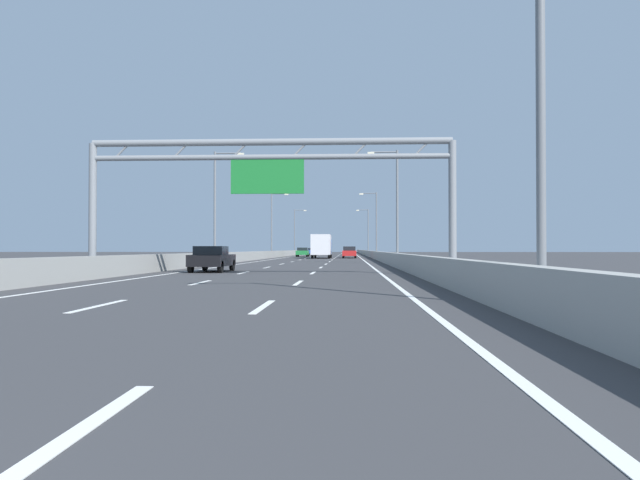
% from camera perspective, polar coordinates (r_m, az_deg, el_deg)
% --- Properties ---
extents(ground_plane, '(260.00, 260.00, 0.00)m').
position_cam_1_polar(ground_plane, '(100.45, 0.66, -1.54)').
color(ground_plane, '#38383A').
extents(lane_dash_left_1, '(0.16, 3.00, 0.01)m').
position_cam_1_polar(lane_dash_left_1, '(14.03, -20.21, -5.88)').
color(lane_dash_left_1, white).
rests_on(lane_dash_left_1, ground_plane).
extents(lane_dash_left_2, '(0.16, 3.00, 0.01)m').
position_cam_1_polar(lane_dash_left_2, '(22.57, -11.25, -3.98)').
color(lane_dash_left_2, white).
rests_on(lane_dash_left_2, ground_plane).
extents(lane_dash_left_3, '(0.16, 3.00, 0.01)m').
position_cam_1_polar(lane_dash_left_3, '(31.37, -7.27, -3.10)').
color(lane_dash_left_3, white).
rests_on(lane_dash_left_3, ground_plane).
extents(lane_dash_left_4, '(0.16, 3.00, 0.01)m').
position_cam_1_polar(lane_dash_left_4, '(40.26, -5.04, -2.60)').
color(lane_dash_left_4, white).
rests_on(lane_dash_left_4, ground_plane).
extents(lane_dash_left_5, '(0.16, 3.00, 0.01)m').
position_cam_1_polar(lane_dash_left_5, '(49.19, -3.62, -2.28)').
color(lane_dash_left_5, white).
rests_on(lane_dash_left_5, ground_plane).
extents(lane_dash_left_6, '(0.16, 3.00, 0.01)m').
position_cam_1_polar(lane_dash_left_6, '(58.14, -2.64, -2.06)').
color(lane_dash_left_6, white).
rests_on(lane_dash_left_6, ground_plane).
extents(lane_dash_left_7, '(0.16, 3.00, 0.01)m').
position_cam_1_polar(lane_dash_left_7, '(67.10, -1.92, -1.89)').
color(lane_dash_left_7, white).
rests_on(lane_dash_left_7, ground_plane).
extents(lane_dash_left_8, '(0.16, 3.00, 0.01)m').
position_cam_1_polar(lane_dash_left_8, '(76.08, -1.37, -1.77)').
color(lane_dash_left_8, white).
rests_on(lane_dash_left_8, ground_plane).
extents(lane_dash_left_9, '(0.16, 3.00, 0.01)m').
position_cam_1_polar(lane_dash_left_9, '(85.06, -0.93, -1.67)').
color(lane_dash_left_9, white).
rests_on(lane_dash_left_9, ground_plane).
extents(lane_dash_left_10, '(0.16, 3.00, 0.01)m').
position_cam_1_polar(lane_dash_left_10, '(94.04, -0.58, -1.59)').
color(lane_dash_left_10, white).
rests_on(lane_dash_left_10, ground_plane).
extents(lane_dash_left_11, '(0.16, 3.00, 0.01)m').
position_cam_1_polar(lane_dash_left_11, '(103.02, -0.29, -1.52)').
color(lane_dash_left_11, white).
rests_on(lane_dash_left_11, ground_plane).
extents(lane_dash_left_12, '(0.16, 3.00, 0.01)m').
position_cam_1_polar(lane_dash_left_12, '(112.01, -0.05, -1.47)').
color(lane_dash_left_12, white).
rests_on(lane_dash_left_12, ground_plane).
extents(lane_dash_left_13, '(0.16, 3.00, 0.01)m').
position_cam_1_polar(lane_dash_left_13, '(121.00, 0.16, -1.42)').
color(lane_dash_left_13, white).
rests_on(lane_dash_left_13, ground_plane).
extents(lane_dash_left_14, '(0.16, 3.00, 0.01)m').
position_cam_1_polar(lane_dash_left_14, '(129.99, 0.34, -1.38)').
color(lane_dash_left_14, white).
rests_on(lane_dash_left_14, ground_plane).
extents(lane_dash_left_15, '(0.16, 3.00, 0.01)m').
position_cam_1_polar(lane_dash_left_15, '(138.98, 0.49, -1.34)').
color(lane_dash_left_15, white).
rests_on(lane_dash_left_15, ground_plane).
extents(lane_dash_left_16, '(0.16, 3.00, 0.01)m').
position_cam_1_polar(lane_dash_left_16, '(147.98, 0.63, -1.31)').
color(lane_dash_left_16, white).
rests_on(lane_dash_left_16, ground_plane).
extents(lane_dash_left_17, '(0.16, 3.00, 0.01)m').
position_cam_1_polar(lane_dash_left_17, '(156.97, 0.75, -1.28)').
color(lane_dash_left_17, white).
rests_on(lane_dash_left_17, ground_plane).
extents(lane_dash_right_0, '(0.16, 3.00, 0.01)m').
position_cam_1_polar(lane_dash_right_0, '(4.47, -22.79, -16.98)').
color(lane_dash_right_0, white).
rests_on(lane_dash_right_0, ground_plane).
extents(lane_dash_right_1, '(0.16, 3.00, 0.01)m').
position_cam_1_polar(lane_dash_right_1, '(13.06, -5.41, -6.30)').
color(lane_dash_right_1, white).
rests_on(lane_dash_right_1, ground_plane).
extents(lane_dash_right_2, '(0.16, 3.00, 0.01)m').
position_cam_1_polar(lane_dash_right_2, '(21.98, -2.08, -4.08)').
color(lane_dash_right_2, white).
rests_on(lane_dash_right_2, ground_plane).
extents(lane_dash_right_3, '(0.16, 3.00, 0.01)m').
position_cam_1_polar(lane_dash_right_3, '(30.95, -0.68, -3.14)').
color(lane_dash_right_3, white).
rests_on(lane_dash_right_3, ground_plane).
extents(lane_dash_right_4, '(0.16, 3.00, 0.01)m').
position_cam_1_polar(lane_dash_right_4, '(39.93, 0.09, -2.62)').
color(lane_dash_right_4, white).
rests_on(lane_dash_right_4, ground_plane).
extents(lane_dash_right_5, '(0.16, 3.00, 0.01)m').
position_cam_1_polar(lane_dash_right_5, '(48.92, 0.58, -2.29)').
color(lane_dash_right_5, white).
rests_on(lane_dash_right_5, ground_plane).
extents(lane_dash_right_6, '(0.16, 3.00, 0.01)m').
position_cam_1_polar(lane_dash_right_6, '(57.91, 0.91, -2.06)').
color(lane_dash_right_6, white).
rests_on(lane_dash_right_6, ground_plane).
extents(lane_dash_right_7, '(0.16, 3.00, 0.01)m').
position_cam_1_polar(lane_dash_right_7, '(66.91, 1.16, -1.90)').
color(lane_dash_right_7, white).
rests_on(lane_dash_right_7, ground_plane).
extents(lane_dash_right_8, '(0.16, 3.00, 0.01)m').
position_cam_1_polar(lane_dash_right_8, '(75.90, 1.34, -1.77)').
color(lane_dash_right_8, white).
rests_on(lane_dash_right_8, ground_plane).
extents(lane_dash_right_9, '(0.16, 3.00, 0.01)m').
position_cam_1_polar(lane_dash_right_9, '(84.90, 1.49, -1.67)').
color(lane_dash_right_9, white).
rests_on(lane_dash_right_9, ground_plane).
extents(lane_dash_right_10, '(0.16, 3.00, 0.01)m').
position_cam_1_polar(lane_dash_right_10, '(93.90, 1.61, -1.59)').
color(lane_dash_right_10, white).
rests_on(lane_dash_right_10, ground_plane).
extents(lane_dash_right_11, '(0.16, 3.00, 0.01)m').
position_cam_1_polar(lane_dash_right_11, '(102.90, 1.71, -1.52)').
color(lane_dash_right_11, white).
rests_on(lane_dash_right_11, ground_plane).
extents(lane_dash_right_12, '(0.16, 3.00, 0.01)m').
position_cam_1_polar(lane_dash_right_12, '(111.89, 1.79, -1.47)').
color(lane_dash_right_12, white).
rests_on(lane_dash_right_12, ground_plane).
extents(lane_dash_right_13, '(0.16, 3.00, 0.01)m').
position_cam_1_polar(lane_dash_right_13, '(120.89, 1.86, -1.42)').
color(lane_dash_right_13, white).
rests_on(lane_dash_right_13, ground_plane).
extents(lane_dash_right_14, '(0.16, 3.00, 0.01)m').
position_cam_1_polar(lane_dash_right_14, '(129.89, 1.92, -1.38)').
color(lane_dash_right_14, white).
rests_on(lane_dash_right_14, ground_plane).
extents(lane_dash_right_15, '(0.16, 3.00, 0.01)m').
position_cam_1_polar(lane_dash_right_15, '(138.89, 1.98, -1.34)').
color(lane_dash_right_15, white).
rests_on(lane_dash_right_15, ground_plane).
extents(lane_dash_right_16, '(0.16, 3.00, 0.01)m').
position_cam_1_polar(lane_dash_right_16, '(147.89, 2.02, -1.31)').
color(lane_dash_right_16, white).
rests_on(lane_dash_right_16, ground_plane).
extents(lane_dash_right_17, '(0.16, 3.00, 0.01)m').
position_cam_1_polar(lane_dash_right_17, '(156.89, 2.06, -1.28)').
color(lane_dash_right_17, white).
rests_on(lane_dash_right_17, ground_plane).
extents(edge_line_left, '(0.16, 176.00, 0.01)m').
position_cam_1_polar(edge_line_left, '(88.83, -3.01, -1.63)').
color(edge_line_left, white).
rests_on(edge_line_left, ground_plane).
extents(edge_line_right, '(0.16, 176.00, 0.01)m').
position_cam_1_polar(edge_line_right, '(88.40, 3.78, -1.64)').
color(edge_line_right, white).
rests_on(edge_line_right, ground_plane).
extents(barrier_left, '(0.45, 220.00, 0.95)m').
position_cam_1_polar(barrier_left, '(110.88, -2.72, -1.23)').
color(barrier_left, '#9E9E99').
rests_on(barrier_left, ground_plane).
extents(barrier_right, '(0.45, 220.00, 0.95)m').
position_cam_1_polar(barrier_right, '(110.42, 4.43, -1.23)').
color(barrier_right, '#9E9E99').
rests_on(barrier_right, ground_plane).
extents(sign_gantry, '(17.12, 0.36, 6.36)m').
position_cam_1_polar(sign_gantry, '(28.15, -4.78, 6.56)').
color(sign_gantry, gray).
rests_on(sign_gantry, ground_plane).
extents(streetlamp_right_near, '(2.58, 0.28, 9.50)m').
position_cam_1_polar(streetlamp_right_near, '(14.06, 19.19, 16.36)').
color(streetlamp_right_near, slate).
rests_on(streetlamp_right_near, ground_plane).
extents(streetlamp_left_mid, '(2.58, 0.28, 9.50)m').
position_cam_1_polar(streetlamp_left_mid, '(51.83, -9.67, 3.77)').
color(streetlamp_left_mid, slate).
rests_on(streetlamp_left_mid, ground_plane).
extents(streetlamp_right_mid, '(2.58, 0.28, 9.50)m').
position_cam_1_polar(streetlamp_right_mid, '(50.77, 7.06, 3.86)').
color(streetlamp_right_mid, slate).
rests_on(streetlamp_right_mid, ground_plane).
extents(streetlamp_left_far, '(2.58, 0.28, 9.50)m').
position_cam_1_polar(streetlamp_left_far, '(88.82, -4.45, 1.85)').
color(streetlamp_left_far, slate).
rests_on(streetlamp_left_far, ground_plane).
extents(streetlamp_right_far, '(2.58, 0.28, 9.50)m').
position_cam_1_polar(streetlamp_right_far, '(88.21, 5.22, 1.87)').
color(streetlamp_right_far, slate).
rests_on(streetlamp_right_far, ground_plane).
extents(streetlamp_left_distant, '(2.58, 0.28, 9.50)m').
position_cam_1_polar(streetlamp_left_distant, '(126.16, -2.32, 1.05)').
color(streetlamp_left_distant, slate).
rests_on(streetlamp_left_distant, ground_plane).
extents(streetlamp_right_distant, '(2.58, 0.28, 9.50)m').
position_cam_1_polar(streetlamp_right_distant, '(125.73, 4.48, 1.06)').
color(streetlamp_right_distant, slate).
rests_on(streetlamp_right_distant, ground_plane).
extents(green_car, '(1.81, 4.36, 1.43)m').
position_cam_1_polar(green_car, '(93.52, -1.66, -1.14)').
color(green_car, '#1E7A38').
rests_on(green_car, ground_plane).
extents(white_car, '(1.87, 4.42, 1.53)m').
position_cam_1_polar(white_car, '(88.13, 2.80, -1.14)').
color(white_car, silver).
rests_on(white_car, ground_plane).
extents(blue_car, '(1.72, 4.64, 1.40)m').
position_cam_1_polar(blue_car, '(118.39, -0.73, -1.08)').
color(blue_car, '#2347AD').
rests_on(blue_car, ground_plane).
extents(black_car, '(1.78, 4.23, 1.39)m').
position_cam_1_polar(black_car, '(33.22, -10.18, -1.75)').
color(black_car, black).
rests_on(black_car, ground_plane).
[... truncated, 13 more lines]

